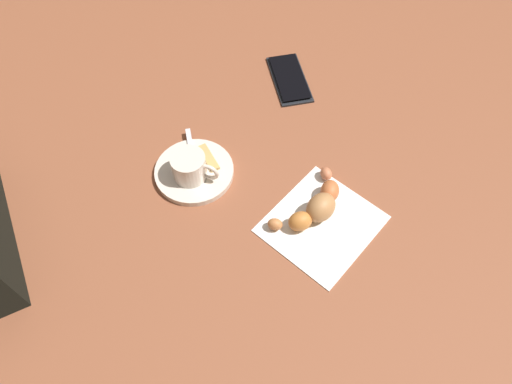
{
  "coord_description": "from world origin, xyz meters",
  "views": [
    {
      "loc": [
        0.32,
        -0.3,
        0.68
      ],
      "look_at": [
        0.0,
        -0.01,
        0.02
      ],
      "focal_mm": 32.8,
      "sensor_mm": 36.0,
      "label": 1
    }
  ],
  "objects_px": {
    "saucer": "(194,172)",
    "teaspoon": "(194,165)",
    "espresso_cup": "(190,167)",
    "sugar_packet": "(208,158)",
    "croissant": "(317,206)",
    "napkin": "(322,223)",
    "cell_phone": "(289,78)"
  },
  "relations": [
    {
      "from": "napkin",
      "to": "croissant",
      "type": "height_order",
      "value": "croissant"
    },
    {
      "from": "saucer",
      "to": "sugar_packet",
      "type": "height_order",
      "value": "sugar_packet"
    },
    {
      "from": "napkin",
      "to": "espresso_cup",
      "type": "bearing_deg",
      "value": -154.64
    },
    {
      "from": "teaspoon",
      "to": "croissant",
      "type": "xyz_separation_m",
      "value": [
        0.21,
        0.09,
        0.01
      ]
    },
    {
      "from": "croissant",
      "to": "cell_phone",
      "type": "distance_m",
      "value": 0.32
    },
    {
      "from": "teaspoon",
      "to": "croissant",
      "type": "bearing_deg",
      "value": 24.38
    },
    {
      "from": "teaspoon",
      "to": "cell_phone",
      "type": "height_order",
      "value": "teaspoon"
    },
    {
      "from": "saucer",
      "to": "croissant",
      "type": "xyz_separation_m",
      "value": [
        0.2,
        0.1,
        0.02
      ]
    },
    {
      "from": "saucer",
      "to": "teaspoon",
      "type": "distance_m",
      "value": 0.01
    },
    {
      "from": "saucer",
      "to": "sugar_packet",
      "type": "distance_m",
      "value": 0.04
    },
    {
      "from": "croissant",
      "to": "cell_phone",
      "type": "xyz_separation_m",
      "value": [
        -0.26,
        0.19,
        -0.02
      ]
    },
    {
      "from": "saucer",
      "to": "napkin",
      "type": "height_order",
      "value": "saucer"
    },
    {
      "from": "espresso_cup",
      "to": "cell_phone",
      "type": "relative_size",
      "value": 0.51
    },
    {
      "from": "napkin",
      "to": "cell_phone",
      "type": "height_order",
      "value": "cell_phone"
    },
    {
      "from": "napkin",
      "to": "croissant",
      "type": "distance_m",
      "value": 0.03
    },
    {
      "from": "teaspoon",
      "to": "napkin",
      "type": "distance_m",
      "value": 0.25
    },
    {
      "from": "croissant",
      "to": "espresso_cup",
      "type": "bearing_deg",
      "value": -150.58
    },
    {
      "from": "sugar_packet",
      "to": "croissant",
      "type": "relative_size",
      "value": 0.37
    },
    {
      "from": "saucer",
      "to": "teaspoon",
      "type": "relative_size",
      "value": 1.2
    },
    {
      "from": "saucer",
      "to": "sugar_packet",
      "type": "bearing_deg",
      "value": 92.46
    },
    {
      "from": "saucer",
      "to": "croissant",
      "type": "bearing_deg",
      "value": 26.36
    },
    {
      "from": "cell_phone",
      "to": "espresso_cup",
      "type": "bearing_deg",
      "value": -78.42
    },
    {
      "from": "sugar_packet",
      "to": "napkin",
      "type": "height_order",
      "value": "sugar_packet"
    },
    {
      "from": "sugar_packet",
      "to": "cell_phone",
      "type": "xyz_separation_m",
      "value": [
        -0.05,
        0.26,
        -0.01
      ]
    },
    {
      "from": "saucer",
      "to": "espresso_cup",
      "type": "xyz_separation_m",
      "value": [
        0.01,
        -0.01,
        0.03
      ]
    },
    {
      "from": "saucer",
      "to": "croissant",
      "type": "distance_m",
      "value": 0.22
    },
    {
      "from": "saucer",
      "to": "croissant",
      "type": "height_order",
      "value": "croissant"
    },
    {
      "from": "croissant",
      "to": "teaspoon",
      "type": "bearing_deg",
      "value": -155.62
    },
    {
      "from": "sugar_packet",
      "to": "saucer",
      "type": "bearing_deg",
      "value": 106.36
    },
    {
      "from": "teaspoon",
      "to": "cell_phone",
      "type": "relative_size",
      "value": 0.74
    },
    {
      "from": "teaspoon",
      "to": "sugar_packet",
      "type": "distance_m",
      "value": 0.03
    },
    {
      "from": "espresso_cup",
      "to": "sugar_packet",
      "type": "height_order",
      "value": "espresso_cup"
    }
  ]
}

